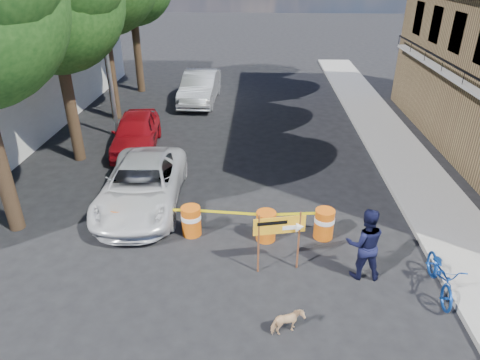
# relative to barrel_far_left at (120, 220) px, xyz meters

# --- Properties ---
(ground) EXTENTS (120.00, 120.00, 0.00)m
(ground) POSITION_rel_barrel_far_left_xyz_m (3.56, -1.83, -0.47)
(ground) COLOR black
(ground) RESTS_ON ground
(sidewalk_east) EXTENTS (2.40, 40.00, 0.15)m
(sidewalk_east) POSITION_rel_barrel_far_left_xyz_m (9.76, 4.17, -0.40)
(sidewalk_east) COLOR gray
(sidewalk_east) RESTS_ON ground
(streetlamp) EXTENTS (1.25, 0.18, 8.00)m
(streetlamp) POSITION_rel_barrel_far_left_xyz_m (-2.37, 7.67, 3.90)
(streetlamp) COLOR gray
(streetlamp) RESTS_ON ground
(barrel_far_left) EXTENTS (0.58, 0.58, 0.90)m
(barrel_far_left) POSITION_rel_barrel_far_left_xyz_m (0.00, 0.00, 0.00)
(barrel_far_left) COLOR #C85C0B
(barrel_far_left) RESTS_ON ground
(barrel_mid_left) EXTENTS (0.58, 0.58, 0.90)m
(barrel_mid_left) POSITION_rel_barrel_far_left_xyz_m (2.05, 0.07, 0.00)
(barrel_mid_left) COLOR #C85C0B
(barrel_mid_left) RESTS_ON ground
(barrel_mid_right) EXTENTS (0.58, 0.58, 0.90)m
(barrel_mid_right) POSITION_rel_barrel_far_left_xyz_m (4.21, -0.09, 0.00)
(barrel_mid_right) COLOR #C85C0B
(barrel_mid_right) RESTS_ON ground
(barrel_far_right) EXTENTS (0.58, 0.58, 0.90)m
(barrel_far_right) POSITION_rel_barrel_far_left_xyz_m (5.87, 0.09, 0.00)
(barrel_far_right) COLOR #C85C0B
(barrel_far_right) RESTS_ON ground
(detour_sign) EXTENTS (1.30, 0.37, 1.70)m
(detour_sign) POSITION_rel_barrel_far_left_xyz_m (4.66, -1.41, 0.76)
(detour_sign) COLOR #592D19
(detour_sign) RESTS_ON ground
(pedestrian) EXTENTS (0.96, 0.75, 1.94)m
(pedestrian) POSITION_rel_barrel_far_left_xyz_m (6.61, -1.56, 0.50)
(pedestrian) COLOR black
(pedestrian) RESTS_ON ground
(bicycle) EXTENTS (0.75, 1.06, 1.91)m
(bicycle) POSITION_rel_barrel_far_left_xyz_m (8.36, -2.07, 0.48)
(bicycle) COLOR #123D93
(bicycle) RESTS_ON ground
(dog) EXTENTS (0.78, 0.59, 0.60)m
(dog) POSITION_rel_barrel_far_left_xyz_m (4.64, -3.56, -0.17)
(dog) COLOR #E1B481
(dog) RESTS_ON ground
(suv_white) EXTENTS (2.72, 5.39, 1.46)m
(suv_white) POSITION_rel_barrel_far_left_xyz_m (0.24, 1.67, 0.26)
(suv_white) COLOR silver
(suv_white) RESTS_ON ground
(sedan_red) EXTENTS (2.31, 4.61, 1.51)m
(sedan_red) POSITION_rel_barrel_far_left_xyz_m (-1.17, 6.31, 0.28)
(sedan_red) COLOR #9D0D16
(sedan_red) RESTS_ON ground
(sedan_silver) EXTENTS (1.93, 5.16, 1.68)m
(sedan_silver) POSITION_rel_barrel_far_left_xyz_m (0.67, 13.10, 0.37)
(sedan_silver) COLOR #BBBDC3
(sedan_silver) RESTS_ON ground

